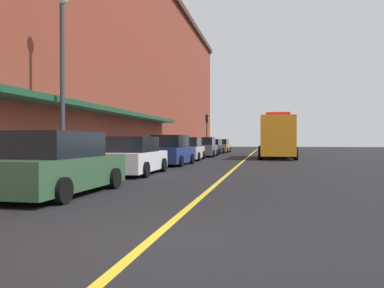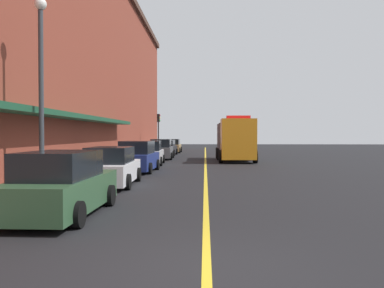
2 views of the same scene
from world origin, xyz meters
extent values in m
plane|color=black|center=(0.00, 25.00, 0.00)|extent=(112.00, 112.00, 0.00)
cube|color=gray|center=(-6.20, 25.00, 0.07)|extent=(2.40, 70.00, 0.15)
cube|color=gold|center=(0.00, 25.00, 0.00)|extent=(0.16, 70.00, 0.01)
cube|color=brown|center=(-12.23, 24.00, 7.96)|extent=(9.66, 64.00, 15.91)
cube|color=#19472D|center=(-6.85, 16.00, 3.10)|extent=(1.20, 22.40, 0.24)
cube|color=#2D5133|center=(-3.87, 4.18, 0.61)|extent=(1.88, 4.85, 0.86)
cube|color=black|center=(-3.87, 3.94, 1.39)|extent=(1.66, 2.68, 0.70)
cylinder|color=black|center=(-4.75, 5.68, 0.32)|extent=(0.23, 0.64, 0.64)
cylinder|color=black|center=(-2.94, 5.65, 0.32)|extent=(0.23, 0.64, 0.64)
cylinder|color=black|center=(-2.99, 2.67, 0.32)|extent=(0.23, 0.64, 0.64)
cube|color=silver|center=(-4.03, 10.62, 0.58)|extent=(1.95, 4.80, 0.81)
cube|color=black|center=(-4.02, 10.38, 1.32)|extent=(1.72, 2.65, 0.66)
cylinder|color=black|center=(-4.99, 12.07, 0.32)|extent=(0.24, 0.65, 0.64)
cylinder|color=black|center=(-3.14, 12.11, 0.32)|extent=(0.24, 0.65, 0.64)
cylinder|color=black|center=(-4.92, 9.12, 0.32)|extent=(0.24, 0.65, 0.64)
cylinder|color=black|center=(-3.07, 9.17, 0.32)|extent=(0.24, 0.65, 0.64)
cube|color=navy|center=(-3.93, 16.89, 0.62)|extent=(1.99, 4.49, 0.89)
cube|color=black|center=(-3.94, 16.67, 1.43)|extent=(1.73, 2.49, 0.73)
cylinder|color=black|center=(-4.80, 18.30, 0.32)|extent=(0.24, 0.65, 0.64)
cylinder|color=black|center=(-2.96, 18.23, 0.32)|extent=(0.24, 0.65, 0.64)
cylinder|color=black|center=(-4.90, 15.56, 0.32)|extent=(0.24, 0.65, 0.64)
cylinder|color=black|center=(-3.06, 15.49, 0.32)|extent=(0.24, 0.65, 0.64)
cube|color=silver|center=(-4.02, 22.66, 0.60)|extent=(1.91, 4.72, 0.84)
cube|color=black|center=(-4.01, 22.43, 1.36)|extent=(1.66, 2.62, 0.69)
cylinder|color=black|center=(-4.95, 24.07, 0.32)|extent=(0.25, 0.65, 0.64)
cylinder|color=black|center=(-3.20, 24.14, 0.32)|extent=(0.25, 0.65, 0.64)
cylinder|color=black|center=(-4.84, 21.19, 0.32)|extent=(0.25, 0.65, 0.64)
cylinder|color=black|center=(-3.09, 21.26, 0.32)|extent=(0.25, 0.65, 0.64)
cube|color=#595B60|center=(-3.88, 29.16, 0.61)|extent=(1.94, 4.93, 0.87)
cube|color=black|center=(-3.87, 28.91, 1.40)|extent=(1.70, 2.73, 0.71)
cylinder|color=black|center=(-4.83, 30.65, 0.32)|extent=(0.24, 0.65, 0.64)
cylinder|color=black|center=(-3.00, 30.70, 0.32)|extent=(0.24, 0.65, 0.64)
cylinder|color=black|center=(-4.75, 27.62, 0.32)|extent=(0.24, 0.65, 0.64)
cylinder|color=black|center=(-2.92, 27.67, 0.32)|extent=(0.24, 0.65, 0.64)
cube|color=black|center=(-4.01, 35.39, 0.56)|extent=(1.86, 4.83, 0.76)
cube|color=black|center=(-4.01, 35.15, 1.25)|extent=(1.63, 2.67, 0.63)
cylinder|color=black|center=(-4.85, 36.89, 0.32)|extent=(0.24, 0.65, 0.64)
cylinder|color=black|center=(-3.09, 36.85, 0.32)|extent=(0.24, 0.65, 0.64)
cylinder|color=black|center=(-4.93, 33.93, 0.32)|extent=(0.24, 0.65, 0.64)
cylinder|color=black|center=(-3.16, 33.88, 0.32)|extent=(0.24, 0.65, 0.64)
cube|color=#A5844C|center=(-3.89, 41.41, 0.57)|extent=(1.84, 4.86, 0.78)
cube|color=black|center=(-3.89, 41.17, 1.28)|extent=(1.65, 2.68, 0.64)
cylinder|color=black|center=(-4.82, 42.92, 0.32)|extent=(0.22, 0.64, 0.64)
cylinder|color=black|center=(-2.97, 42.92, 0.32)|extent=(0.22, 0.64, 0.64)
cylinder|color=black|center=(-4.81, 39.90, 0.32)|extent=(0.22, 0.64, 0.64)
cylinder|color=black|center=(-2.96, 39.91, 0.32)|extent=(0.22, 0.64, 0.64)
cube|color=orange|center=(2.45, 24.03, 1.81)|extent=(2.58, 2.24, 3.03)
cube|color=#3F3F42|center=(2.39, 28.11, 1.69)|extent=(2.63, 5.37, 2.79)
cube|color=red|center=(2.45, 24.03, 3.45)|extent=(1.79, 0.63, 0.24)
cylinder|color=black|center=(3.74, 24.13, 0.50)|extent=(0.31, 1.00, 1.00)
cylinder|color=black|center=(1.16, 24.09, 0.50)|extent=(0.31, 1.00, 1.00)
cylinder|color=black|center=(3.69, 27.46, 0.50)|extent=(0.31, 1.00, 1.00)
cylinder|color=black|center=(1.11, 27.43, 0.50)|extent=(0.31, 1.00, 1.00)
cylinder|color=black|center=(3.66, 29.62, 0.50)|extent=(0.31, 1.00, 1.00)
cylinder|color=black|center=(1.08, 29.58, 0.50)|extent=(0.31, 1.00, 1.00)
cylinder|color=#4C4C51|center=(-5.35, 22.58, 0.68)|extent=(0.07, 0.07, 1.05)
cube|color=black|center=(-5.35, 22.58, 1.34)|extent=(0.14, 0.18, 0.28)
cylinder|color=#4C4C51|center=(-5.35, 24.53, 0.68)|extent=(0.07, 0.07, 1.05)
cube|color=black|center=(-5.35, 24.53, 1.34)|extent=(0.14, 0.18, 0.28)
cylinder|color=#4C4C51|center=(-5.35, 16.51, 0.68)|extent=(0.07, 0.07, 1.05)
cube|color=black|center=(-5.35, 16.51, 1.34)|extent=(0.14, 0.18, 0.28)
cylinder|color=#33383D|center=(-5.95, 7.89, 3.40)|extent=(0.18, 0.18, 6.50)
cylinder|color=#232326|center=(-5.30, 39.26, 1.85)|extent=(0.14, 0.14, 3.40)
cube|color=black|center=(-5.30, 39.26, 4.00)|extent=(0.28, 0.36, 0.90)
sphere|color=red|center=(-5.14, 39.26, 4.30)|extent=(0.16, 0.16, 0.16)
sphere|color=gold|center=(-5.14, 39.26, 4.00)|extent=(0.16, 0.16, 0.16)
sphere|color=green|center=(-5.14, 39.26, 3.70)|extent=(0.16, 0.16, 0.16)
camera|label=1|loc=(1.73, -5.66, 1.51)|focal=36.39mm
camera|label=2|loc=(-0.03, -6.73, 2.20)|focal=38.32mm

